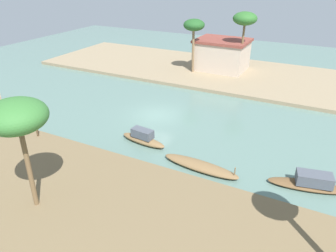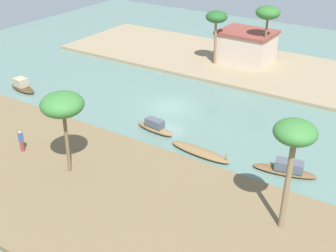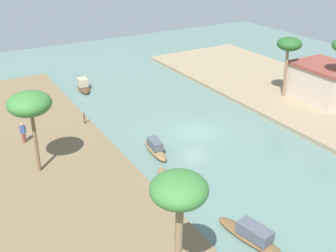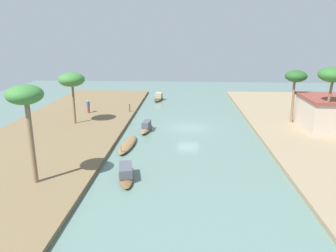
# 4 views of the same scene
# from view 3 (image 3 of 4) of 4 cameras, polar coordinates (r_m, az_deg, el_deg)

# --- Properties ---
(river_water) EXTENTS (74.40, 74.40, 0.00)m
(river_water) POSITION_cam_3_polar(r_m,az_deg,el_deg) (35.89, 3.95, -0.89)
(river_water) COLOR slate
(river_water) RESTS_ON ground
(riverbank_left) EXTENTS (45.10, 14.24, 0.38)m
(riverbank_left) POSITION_cam_3_polar(r_m,az_deg,el_deg) (30.96, -19.28, -6.73)
(riverbank_left) COLOR brown
(riverbank_left) RESTS_ON ground
(riverbank_right) EXTENTS (45.10, 14.24, 0.38)m
(riverbank_right) POSITION_cam_3_polar(r_m,az_deg,el_deg) (45.11, 19.60, 3.62)
(riverbank_right) COLOR #937F60
(riverbank_right) RESTS_ON ground
(sampan_midstream) EXTENTS (3.90, 1.81, 1.29)m
(sampan_midstream) POSITION_cam_3_polar(r_m,az_deg,el_deg) (46.72, -12.07, 5.68)
(sampan_midstream) COLOR #47331E
(sampan_midstream) RESTS_ON river_water
(sampan_with_red_awning) EXTENTS (4.81, 2.09, 1.08)m
(sampan_with_red_awning) POSITION_cam_3_polar(r_m,az_deg,el_deg) (24.32, 11.94, -15.01)
(sampan_with_red_awning) COLOR brown
(sampan_with_red_awning) RESTS_ON river_water
(sampan_near_left_bank) EXTENTS (5.46, 1.58, 0.95)m
(sampan_near_left_bank) POSITION_cam_3_polar(r_m,az_deg,el_deg) (28.06, 1.10, -8.61)
(sampan_near_left_bank) COLOR brown
(sampan_near_left_bank) RESTS_ON river_water
(sampan_with_tall_canopy) EXTENTS (3.94, 1.35, 1.17)m
(sampan_with_tall_canopy) POSITION_cam_3_polar(r_m,az_deg,el_deg) (32.29, -1.84, -3.20)
(sampan_with_tall_canopy) COLOR brown
(sampan_with_tall_canopy) RESTS_ON river_water
(person_on_near_bank) EXTENTS (0.44, 0.47, 1.76)m
(person_on_near_bank) POSITION_cam_3_polar(r_m,az_deg,el_deg) (35.07, -20.07, -1.00)
(person_on_near_bank) COLOR brown
(person_on_near_bank) RESTS_ON riverbank_left
(mooring_post) EXTENTS (0.14, 0.14, 1.08)m
(mooring_post) POSITION_cam_3_polar(r_m,az_deg,el_deg) (37.12, -11.93, 1.10)
(mooring_post) COLOR #4C3823
(mooring_post) RESTS_ON riverbank_left
(palm_tree_left_near) EXTENTS (3.01, 3.01, 6.16)m
(palm_tree_left_near) POSITION_cam_3_polar(r_m,az_deg,el_deg) (28.65, -19.26, 2.93)
(palm_tree_left_near) COLOR brown
(palm_tree_left_near) RESTS_ON riverbank_left
(palm_tree_left_far) EXTENTS (2.42, 2.42, 7.16)m
(palm_tree_left_far) POSITION_cam_3_polar(r_m,az_deg,el_deg) (16.30, 1.58, -9.93)
(palm_tree_left_far) COLOR #7F6647
(palm_tree_left_far) RESTS_ON riverbank_left
(palm_tree_right_tall) EXTENTS (2.52, 2.52, 6.36)m
(palm_tree_right_tall) POSITION_cam_3_polar(r_m,az_deg,el_deg) (43.07, 17.00, 11.00)
(palm_tree_right_tall) COLOR #7F6647
(palm_tree_right_tall) RESTS_ON riverbank_right
(riverside_building) EXTENTS (6.50, 5.36, 3.76)m
(riverside_building) POSITION_cam_3_polar(r_m,az_deg,el_deg) (44.47, 21.48, 5.89)
(riverside_building) COLOR #C6B29E
(riverside_building) RESTS_ON riverbank_right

